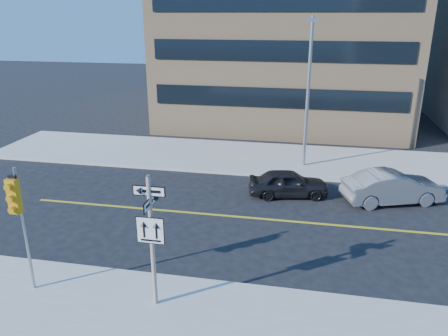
% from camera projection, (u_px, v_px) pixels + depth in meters
% --- Properties ---
extents(ground, '(120.00, 120.00, 0.00)m').
position_uv_depth(ground, '(180.00, 263.00, 15.32)').
color(ground, black).
rests_on(ground, ground).
extents(sign_pole, '(0.92, 0.92, 4.06)m').
position_uv_depth(sign_pole, '(152.00, 235.00, 12.18)').
color(sign_pole, silver).
rests_on(sign_pole, near_sidewalk).
extents(traffic_signal, '(0.32, 0.45, 4.00)m').
position_uv_depth(traffic_signal, '(17.00, 206.00, 12.57)').
color(traffic_signal, gray).
rests_on(traffic_signal, near_sidewalk).
extents(parked_car_a, '(2.21, 3.96, 1.27)m').
position_uv_depth(parked_car_a, '(288.00, 183.00, 20.74)').
color(parked_car_a, black).
rests_on(parked_car_a, ground).
extents(parked_car_b, '(2.97, 4.79, 1.49)m').
position_uv_depth(parked_car_b, '(393.00, 187.00, 19.97)').
color(parked_car_b, slate).
rests_on(parked_car_b, ground).
extents(streetlight_a, '(0.55, 2.25, 8.00)m').
position_uv_depth(streetlight_a, '(309.00, 84.00, 22.94)').
color(streetlight_a, gray).
rests_on(streetlight_a, far_sidewalk).
extents(building_brick, '(18.00, 18.00, 18.00)m').
position_uv_depth(building_brick, '(289.00, 3.00, 35.04)').
color(building_brick, tan).
rests_on(building_brick, ground).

